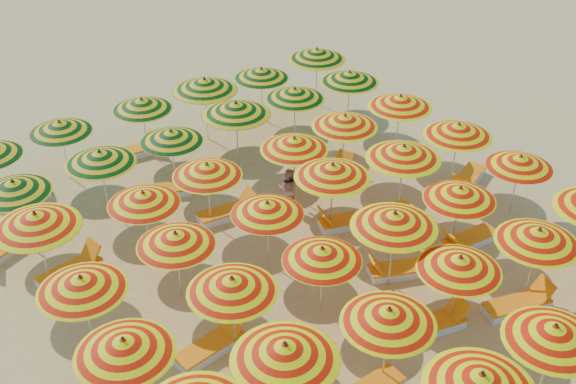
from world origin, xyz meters
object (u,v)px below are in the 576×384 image
object	(u,v)px
lounger_12	(228,212)
umbrella_37	(60,127)
umbrella_8	(389,316)
umbrella_32	(171,136)
umbrella_40	(261,73)
lounger_14	(6,248)
umbrella_19	(176,239)
umbrella_13	(232,285)
umbrella_2	(481,381)
lounger_8	(347,221)
umbrella_17	(520,162)
umbrella_25	(143,198)
umbrella_20	(267,208)
umbrella_35	(350,77)
umbrella_21	(333,171)
lounger_6	(399,270)
umbrella_28	(345,121)
lounger_15	(165,190)
umbrella_14	(322,254)
umbrella_3	(554,333)
umbrella_27	(294,144)
lounger_7	(468,240)
umbrella_31	(100,157)
lounger_13	(331,175)
umbrella_24	(36,220)
beachgoer_b	(288,188)
umbrella_22	(404,152)
umbrella_10	(538,236)
lounger_4	(518,304)
lounger_5	(211,346)
lounger_16	(19,196)
lounger_3	(432,324)
lounger_17	(131,152)
umbrella_9	(460,263)
umbrella_7	(285,352)
umbrella_15	(395,220)
umbrella_38	(142,104)
umbrella_16	(460,193)
lounger_11	(71,270)
umbrella_26	(207,170)
umbrella_41	(317,54)
umbrella_34	(295,94)
lounger_10	(468,179)
umbrella_30	(13,187)

from	to	relation	value
lounger_12	umbrella_37	bearing A→B (deg)	127.70
umbrella_8	umbrella_32	size ratio (longest dim) A/B	1.04
umbrella_40	lounger_14	world-z (taller)	umbrella_40
umbrella_19	umbrella_13	bearing A→B (deg)	-86.30
umbrella_2	lounger_8	world-z (taller)	umbrella_2
umbrella_17	umbrella_25	size ratio (longest dim) A/B	1.17
umbrella_19	umbrella_20	xyz separation A→B (m)	(2.53, -0.16, -0.03)
umbrella_8	umbrella_35	bearing A→B (deg)	54.18
umbrella_8	umbrella_21	size ratio (longest dim) A/B	0.95
lounger_6	lounger_12	size ratio (longest dim) A/B	1.02
umbrella_28	lounger_15	world-z (taller)	umbrella_28
umbrella_14	lounger_12	xyz separation A→B (m)	(0.29, 4.80, -1.62)
umbrella_3	umbrella_27	world-z (taller)	umbrella_3
lounger_12	lounger_7	bearing A→B (deg)	-40.57
umbrella_25	umbrella_31	distance (m)	2.50
umbrella_14	lounger_13	bearing A→B (deg)	49.27
umbrella_24	beachgoer_b	distance (m)	7.22
umbrella_22	lounger_6	world-z (taller)	umbrella_22
umbrella_10	umbrella_22	size ratio (longest dim) A/B	0.79
umbrella_20	beachgoer_b	size ratio (longest dim) A/B	1.73
lounger_4	umbrella_25	bearing A→B (deg)	146.00
umbrella_31	lounger_8	xyz separation A→B (m)	(5.29, -4.62, -1.73)
lounger_5	lounger_16	bearing A→B (deg)	92.11
lounger_3	lounger_17	bearing A→B (deg)	114.45
umbrella_9	lounger_14	xyz separation A→B (m)	(-7.80, 8.98, -1.68)
umbrella_7	umbrella_15	xyz separation A→B (m)	(4.68, 2.01, 0.01)
umbrella_7	umbrella_38	distance (m)	12.04
umbrella_38	umbrella_22	bearing A→B (deg)	-58.66
umbrella_21	lounger_7	world-z (taller)	umbrella_21
umbrella_40	lounger_15	world-z (taller)	umbrella_40
umbrella_16	umbrella_17	xyz separation A→B (m)	(2.66, 0.20, -0.04)
umbrella_2	umbrella_35	xyz separation A→B (m)	(6.91, 12.08, -0.13)
lounger_3	umbrella_19	bearing A→B (deg)	147.14
lounger_7	umbrella_13	bearing A→B (deg)	1.95
lounger_3	lounger_11	xyz separation A→B (m)	(-6.21, 6.91, 0.00)
umbrella_3	lounger_7	size ratio (longest dim) A/B	1.51
umbrella_7	umbrella_13	size ratio (longest dim) A/B	0.97
umbrella_26	umbrella_35	bearing A→B (deg)	18.77
umbrella_7	umbrella_15	world-z (taller)	umbrella_15
umbrella_41	umbrella_10	bearing A→B (deg)	-101.63
umbrella_3	umbrella_34	world-z (taller)	umbrella_3
umbrella_7	umbrella_14	xyz separation A→B (m)	(2.64, 2.23, -0.25)
lounger_10	lounger_13	size ratio (longest dim) A/B	1.00
umbrella_27	umbrella_31	size ratio (longest dim) A/B	0.95
umbrella_2	umbrella_26	world-z (taller)	umbrella_2
umbrella_2	umbrella_25	world-z (taller)	umbrella_2
umbrella_9	umbrella_30	bearing A→B (deg)	128.31
umbrella_14	lounger_10	world-z (taller)	umbrella_14
lounger_6	lounger_13	bearing A→B (deg)	-83.47
umbrella_10	umbrella_22	xyz separation A→B (m)	(0.03, 4.67, 0.11)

